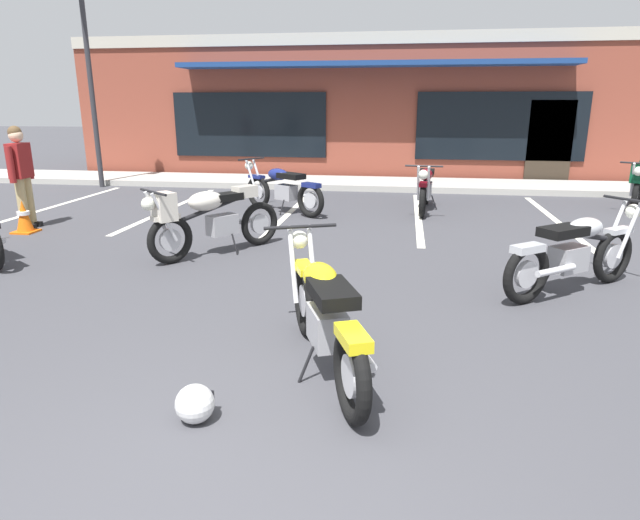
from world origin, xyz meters
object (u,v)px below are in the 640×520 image
at_px(motorcycle_green_cafe_racer, 282,188).
at_px(person_in_black_shirt, 21,171).
at_px(parking_lot_lamp_post, 84,50).
at_px(motorcycle_black_cruiser, 640,182).
at_px(motorcycle_silver_naked, 210,218).
at_px(motorcycle_foreground_classic, 324,314).
at_px(traffic_cone, 24,217).
at_px(helmet_on_pavement, 195,404).
at_px(motorcycle_red_sportbike, 425,187).
at_px(motorcycle_blue_standard, 575,252).

height_order(motorcycle_green_cafe_racer, person_in_black_shirt, person_in_black_shirt).
height_order(motorcycle_green_cafe_racer, parking_lot_lamp_post, parking_lot_lamp_post).
bearing_deg(motorcycle_black_cruiser, person_in_black_shirt, -162.30).
distance_m(motorcycle_silver_naked, parking_lot_lamp_post, 7.90).
bearing_deg(motorcycle_foreground_classic, traffic_cone, 144.29).
height_order(motorcycle_black_cruiser, motorcycle_silver_naked, same).
relative_size(motorcycle_green_cafe_racer, helmet_on_pavement, 7.05).
bearing_deg(helmet_on_pavement, motorcycle_green_cafe_racer, 97.89).
height_order(motorcycle_silver_naked, motorcycle_green_cafe_racer, same).
relative_size(motorcycle_red_sportbike, motorcycle_black_cruiser, 1.07).
bearing_deg(parking_lot_lamp_post, motorcycle_blue_standard, -34.62).
bearing_deg(motorcycle_blue_standard, motorcycle_silver_naked, 169.00).
bearing_deg(motorcycle_foreground_classic, motorcycle_green_cafe_racer, 105.38).
relative_size(person_in_black_shirt, helmet_on_pavement, 6.44).
height_order(motorcycle_foreground_classic, motorcycle_blue_standard, same).
relative_size(motorcycle_silver_naked, traffic_cone, 3.34).
xyz_separation_m(motorcycle_black_cruiser, helmet_on_pavement, (-5.91, -8.60, -0.40)).
relative_size(motorcycle_green_cafe_racer, parking_lot_lamp_post, 0.37).
height_order(motorcycle_foreground_classic, motorcycle_black_cruiser, same).
height_order(motorcycle_silver_naked, person_in_black_shirt, person_in_black_shirt).
xyz_separation_m(motorcycle_silver_naked, motorcycle_blue_standard, (4.47, -0.87, -0.07)).
bearing_deg(traffic_cone, motorcycle_black_cruiser, 19.60).
distance_m(helmet_on_pavement, traffic_cone, 6.75).
height_order(motorcycle_red_sportbike, person_in_black_shirt, person_in_black_shirt).
bearing_deg(parking_lot_lamp_post, motorcycle_silver_naked, -48.83).
xyz_separation_m(motorcycle_blue_standard, traffic_cone, (-7.92, 1.72, -0.20)).
xyz_separation_m(person_in_black_shirt, parking_lot_lamp_post, (-1.26, 4.40, 2.26)).
relative_size(person_in_black_shirt, parking_lot_lamp_post, 0.34).
height_order(motorcycle_blue_standard, helmet_on_pavement, motorcycle_blue_standard).
distance_m(motorcycle_green_cafe_racer, helmet_on_pavement, 7.17).
xyz_separation_m(motorcycle_foreground_classic, motorcycle_silver_naked, (-2.03, 3.08, 0.07)).
distance_m(motorcycle_black_cruiser, helmet_on_pavement, 10.44).
bearing_deg(motorcycle_red_sportbike, traffic_cone, -156.03).
bearing_deg(motorcycle_silver_naked, motorcycle_red_sportbike, 51.10).
distance_m(motorcycle_red_sportbike, person_in_black_shirt, 7.12).
height_order(motorcycle_silver_naked, motorcycle_blue_standard, same).
bearing_deg(motorcycle_silver_naked, motorcycle_green_cafe_racer, 84.32).
bearing_deg(traffic_cone, motorcycle_silver_naked, -13.86).
bearing_deg(motorcycle_blue_standard, motorcycle_foreground_classic, -137.82).
relative_size(motorcycle_red_sportbike, traffic_cone, 3.98).
bearing_deg(motorcycle_foreground_classic, person_in_black_shirt, 142.93).
relative_size(motorcycle_foreground_classic, motorcycle_red_sportbike, 0.95).
xyz_separation_m(motorcycle_foreground_classic, motorcycle_green_cafe_racer, (-1.71, 6.23, 0.00)).
xyz_separation_m(motorcycle_green_cafe_racer, person_in_black_shirt, (-3.94, -1.96, 0.49)).
height_order(motorcycle_blue_standard, motorcycle_green_cafe_racer, same).
bearing_deg(motorcycle_black_cruiser, motorcycle_green_cafe_racer, -167.70).
relative_size(motorcycle_black_cruiser, traffic_cone, 3.70).
distance_m(motorcycle_black_cruiser, motorcycle_blue_standard, 6.16).
bearing_deg(motorcycle_red_sportbike, motorcycle_black_cruiser, 12.42).
xyz_separation_m(motorcycle_red_sportbike, person_in_black_shirt, (-6.63, -2.53, 0.49)).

